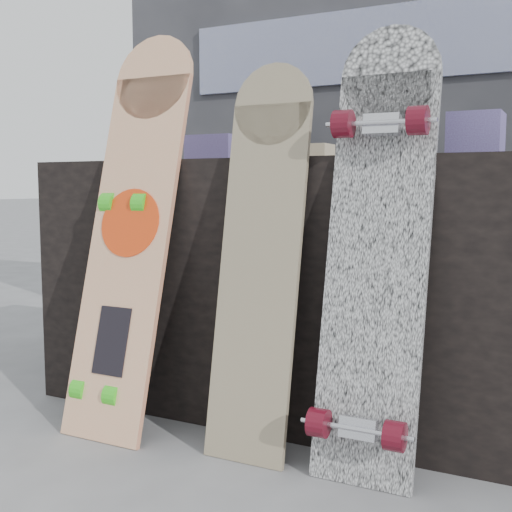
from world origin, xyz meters
The scene contains 10 objects.
ground centered at (0.00, 0.00, 0.00)m, with size 60.00×60.00×0.00m, color slate.
vendor_table centered at (0.00, 0.50, 0.40)m, with size 1.60×0.60×0.80m, color black.
booth centered at (0.00, 1.35, 1.10)m, with size 2.40×0.22×2.20m.
merch_box_purple centered at (-0.35, 0.59, 0.85)m, with size 0.18×0.12×0.10m, color #4E3874.
merch_box_small centered at (0.56, 0.47, 0.86)m, with size 0.14×0.14×0.12m, color #4E3874.
merch_box_flat centered at (-0.03, 0.63, 0.83)m, with size 0.22×0.10×0.06m, color #D1B78C.
longboard_geisha centered at (-0.36, 0.14, 0.63)m, with size 0.27×0.35×1.19m.
longboard_celtic centered at (0.07, 0.13, 0.56)m, with size 0.23×0.22×1.06m.
longboard_cascadia centered at (0.38, 0.15, 0.59)m, with size 0.26×0.31×1.13m.
skateboard_dark centered at (-0.40, 0.15, 0.43)m, with size 0.19×0.31×0.85m.
Camera 1 is at (0.83, -1.39, 0.72)m, focal length 45.00 mm.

